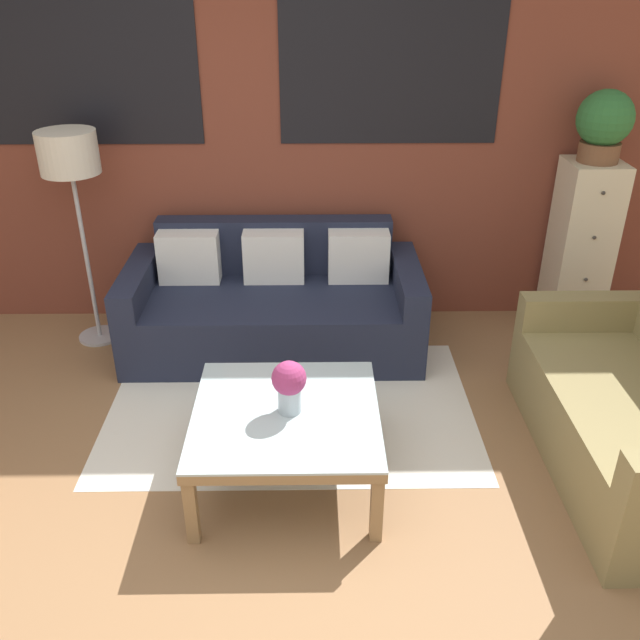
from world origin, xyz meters
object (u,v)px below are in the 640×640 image
at_px(drawer_cabinet, 580,248).
at_px(potted_plant, 604,124).
at_px(coffee_table, 286,422).
at_px(couch_dark, 274,305).
at_px(flower_vase, 289,384).
at_px(floor_lamp, 70,164).

relative_size(drawer_cabinet, potted_plant, 2.66).
height_order(coffee_table, drawer_cabinet, drawer_cabinet).
xyz_separation_m(couch_dark, coffee_table, (0.12, -1.37, 0.06)).
height_order(couch_dark, flower_vase, couch_dark).
distance_m(coffee_table, drawer_cabinet, 2.53).
distance_m(couch_dark, floor_lamp, 1.53).
distance_m(floor_lamp, potted_plant, 3.30).
height_order(couch_dark, coffee_table, couch_dark).
height_order(drawer_cabinet, potted_plant, potted_plant).
distance_m(couch_dark, flower_vase, 1.40).
height_order(coffee_table, floor_lamp, floor_lamp).
xyz_separation_m(coffee_table, potted_plant, (1.94, 1.60, 1.07)).
bearing_deg(drawer_cabinet, floor_lamp, -177.68).
bearing_deg(flower_vase, potted_plant, 39.61).
bearing_deg(couch_dark, coffee_table, -84.89).
bearing_deg(floor_lamp, flower_vase, -47.01).
bearing_deg(couch_dark, floor_lamp, 175.77).
bearing_deg(coffee_table, drawer_cabinet, 39.41).
xyz_separation_m(couch_dark, potted_plant, (2.07, 0.22, 1.13)).
xyz_separation_m(coffee_table, flower_vase, (0.02, 0.00, 0.21)).
distance_m(drawer_cabinet, flower_vase, 2.50).
relative_size(coffee_table, flower_vase, 3.33).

